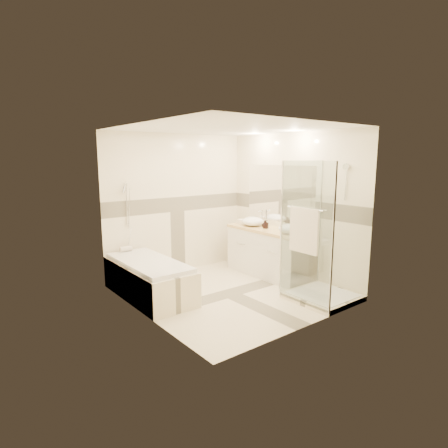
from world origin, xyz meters
TOP-DOWN VIEW (x-y plane):
  - room at (0.06, 0.01)m, footprint 2.82×3.02m
  - bathtub at (-1.02, 0.65)m, footprint 0.75×1.70m
  - vanity at (1.12, 0.30)m, footprint 0.58×1.62m
  - shower_enclosure at (0.83, -0.97)m, footprint 0.96×0.93m
  - vessel_sink_near at (1.10, 0.68)m, footprint 0.41×0.41m
  - vessel_sink_far at (1.10, -0.24)m, footprint 0.40×0.40m
  - faucet_near at (1.32, 0.68)m, footprint 0.11×0.03m
  - faucet_far at (1.32, -0.24)m, footprint 0.11×0.03m
  - amenity_bottle_a at (1.10, 0.34)m, footprint 0.08×0.08m
  - amenity_bottle_b at (1.10, 0.37)m, footprint 0.13×0.13m
  - folded_towels at (1.10, 0.95)m, footprint 0.15×0.24m
  - rolled_towel at (-1.06, 1.38)m, footprint 0.19×0.09m

SIDE VIEW (x-z plane):
  - bathtub at x=-1.02m, z-range 0.03..0.59m
  - vanity at x=1.12m, z-range 0.00..0.85m
  - shower_enclosure at x=0.83m, z-range -0.51..1.53m
  - rolled_towel at x=-1.06m, z-range 0.56..0.65m
  - folded_towels at x=1.10m, z-range 0.85..0.92m
  - amenity_bottle_b at x=1.10m, z-range 0.85..0.99m
  - amenity_bottle_a at x=1.10m, z-range 0.85..1.00m
  - vessel_sink_far at x=1.10m, z-range 0.85..1.01m
  - vessel_sink_near at x=1.10m, z-range 0.85..1.01m
  - faucet_near at x=1.32m, z-range 0.87..1.14m
  - faucet_far at x=1.32m, z-range 0.87..1.15m
  - room at x=0.06m, z-range 0.00..2.52m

